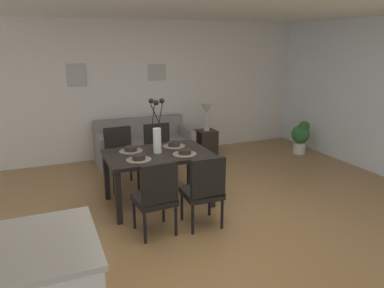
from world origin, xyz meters
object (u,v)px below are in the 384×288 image
Objects in this scene: dining_chair_near_left at (156,195)px; table_lamp at (207,112)px; bowl_far_right at (174,144)px; centerpiece_vase at (157,132)px; dining_table at (158,159)px; bowl_near_right at (131,148)px; sofa at (144,148)px; dining_chair_near_right at (120,154)px; dining_chair_far_left at (204,188)px; bowl_near_left at (139,157)px; bowl_far_left at (185,151)px; potted_plant at (301,136)px; dining_chair_far_right at (159,150)px; framed_picture_left at (76,75)px; framed_picture_center at (157,72)px; side_table at (206,143)px.

dining_chair_near_left is 3.20m from table_lamp.
centerpiece_vase is at bearing -146.62° from bowl_far_right.
dining_table is 2.75× the size of table_lamp.
sofa is (0.62, 1.62, -0.50)m from bowl_near_right.
dining_chair_near_right is 1.25× the size of centerpiece_vase.
dining_chair_far_left is 5.41× the size of bowl_near_left.
bowl_far_left is 3.37m from potted_plant.
potted_plant is at bearing 14.39° from bowl_near_right.
table_lamp reaches higher than bowl_near_left.
dining_chair_far_right is at bearing -174.33° from potted_plant.
dining_table is 1.52× the size of dining_chair_far_left.
dining_table is 0.40m from bowl_far_left.
potted_plant is (3.37, 1.15, -0.28)m from dining_table.
table_lamp is 2.48m from framed_picture_left.
bowl_near_left is 1.00× the size of bowl_near_right.
framed_picture_left is (-0.43, 2.52, 0.84)m from bowl_near_left.
framed_picture_center is 0.52× the size of potted_plant.
dining_chair_near_right is 5.41× the size of bowl_far_left.
framed_picture_center reaches higher than dining_chair_near_right.
sofa is (0.31, 1.83, -0.37)m from dining_table.
bowl_near_right is (0.02, -0.65, 0.27)m from dining_chair_near_right.
dining_chair_far_right is at bearing 46.50° from bowl_near_right.
dining_chair_far_left is at bearing -91.76° from bowl_far_left.
table_lamp is at bearing 57.62° from bowl_far_left.
potted_plant is at bearing -23.87° from framed_picture_center.
dining_chair_near_left is 1.00× the size of dining_chair_far_right.
bowl_far_left reaches higher than sofa.
framed_picture_center is at bearing 63.20° from bowl_near_right.
table_lamp is (1.84, 2.59, 0.38)m from dining_chair_near_left.
dining_chair_near_right is 5.41× the size of bowl_far_right.
table_lamp is at bearing 35.28° from dining_chair_far_right.
bowl_near_left is at bearing -90.00° from bowl_near_right.
bowl_near_right is at bearing 180.00° from bowl_far_right.
side_table is (1.55, 1.74, -0.39)m from dining_table.
dining_chair_near_right is 1.80× the size of table_lamp.
bowl_near_left is 2.19m from sofa.
bowl_far_left is (0.63, -0.42, 0.00)m from bowl_near_right.
bowl_near_left and bowl_near_right have the same top height.
dining_table is 4.03× the size of framed_picture_center.
dining_chair_near_right is 1.85m from dining_chair_far_left.
framed_picture_left reaches higher than side_table.
dining_chair_near_left is at bearing -125.39° from table_lamp.
sofa is at bearing 89.06° from dining_chair_far_right.
bowl_near_right is at bearing -133.50° from dining_chair_far_right.
bowl_far_left is at bearing -58.49° from dining_chair_near_right.
bowl_near_left is at bearing -133.77° from side_table.
dining_chair_far_left is at bearing -90.32° from sofa.
potted_plant is (3.69, 1.36, -0.41)m from bowl_near_left.
potted_plant is at bearing -17.72° from side_table.
table_lamp is at bearing 54.61° from dining_chair_near_left.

